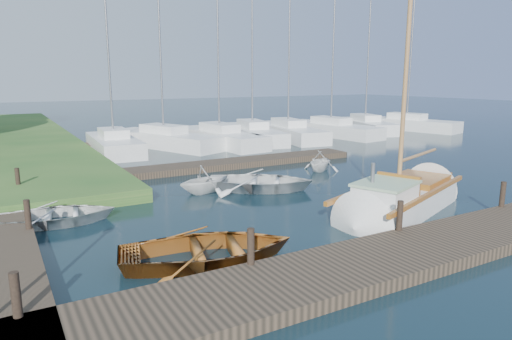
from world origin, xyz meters
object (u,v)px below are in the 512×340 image
marina_boat_3 (252,132)px  mooring_post_4 (28,214)px  marina_boat_6 (365,125)px  marina_boat_2 (219,136)px  mooring_post_2 (400,216)px  marina_boat_4 (288,131)px  mooring_post_1 (251,246)px  tender_d (321,159)px  tender_c (260,179)px  tender_a (55,212)px  marina_boat_1 (164,138)px  marina_boat_5 (331,128)px  mooring_post_0 (16,295)px  mooring_post_3 (503,194)px  dinghy (208,245)px  sailboat (402,200)px  marina_boat_0 (114,143)px  tender_b (205,177)px  marina_boat_7 (407,123)px  mooring_post_5 (18,179)px

marina_boat_3 → mooring_post_4: bearing=145.0°
marina_boat_6 → marina_boat_2: bearing=109.4°
mooring_post_2 → marina_boat_4: bearing=64.2°
mooring_post_4 → mooring_post_1: bearing=-51.3°
marina_boat_2 → marina_boat_3: (2.88, 0.78, 0.00)m
tender_d → tender_c: bearing=78.3°
marina_boat_3 → mooring_post_2: bearing=172.8°
mooring_post_2 → tender_a: (-7.72, 6.12, -0.35)m
marina_boat_1 → tender_a: bearing=127.4°
marina_boat_5 → mooring_post_2: bearing=138.4°
mooring_post_0 → mooring_post_2: (9.00, 0.00, 0.00)m
marina_boat_1 → mooring_post_3: bearing=170.7°
dinghy → tender_d: (8.98, 7.34, 0.11)m
mooring_post_2 → sailboat: size_ratio=0.08×
mooring_post_0 → marina_boat_2: size_ratio=0.08×
mooring_post_0 → marina_boat_0: marina_boat_0 is taller
tender_b → marina_boat_5: bearing=-66.0°
tender_d → marina_boat_3: size_ratio=0.18×
mooring_post_4 → marina_boat_5: size_ratio=0.07×
tender_a → tender_c: 7.42m
dinghy → marina_boat_2: (8.49, 17.30, 0.14)m
mooring_post_0 → tender_d: 15.58m
mooring_post_3 → sailboat: 3.00m
marina_boat_5 → marina_boat_7: marina_boat_5 is taller
dinghy → tender_a: bearing=43.2°
mooring_post_2 → dinghy: 5.11m
mooring_post_3 → tender_b: bearing=132.7°
mooring_post_0 → tender_b: tender_b is taller
marina_boat_1 → marina_boat_3: marina_boat_3 is taller
marina_boat_2 → marina_boat_5: size_ratio=0.92×
mooring_post_5 → marina_boat_7: marina_boat_7 is taller
marina_boat_3 → marina_boat_7: marina_boat_7 is taller
tender_b → marina_boat_1: size_ratio=0.23×
mooring_post_5 → marina_boat_4: bearing=26.9°
mooring_post_0 → marina_boat_0: 19.59m
marina_boat_6 → marina_boat_7: bearing=-84.4°
mooring_post_3 → tender_d: size_ratio=0.39×
tender_d → marina_boat_5: bearing=-75.6°
sailboat → marina_boat_5: 19.83m
dinghy → marina_boat_4: (14.14, 17.77, 0.14)m
tender_c → marina_boat_2: marina_boat_2 is taller
tender_c → tender_d: (4.34, 1.84, 0.11)m
tender_d → marina_boat_0: marina_boat_0 is taller
marina_boat_7 → dinghy: bearing=109.0°
mooring_post_2 → mooring_post_3: 4.50m
mooring_post_1 → marina_boat_5: size_ratio=0.07×
tender_b → tender_d: tender_b is taller
mooring_post_4 → marina_boat_2: marina_boat_2 is taller
sailboat → marina_boat_1: bearing=76.7°
mooring_post_2 → marina_boat_3: size_ratio=0.07×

